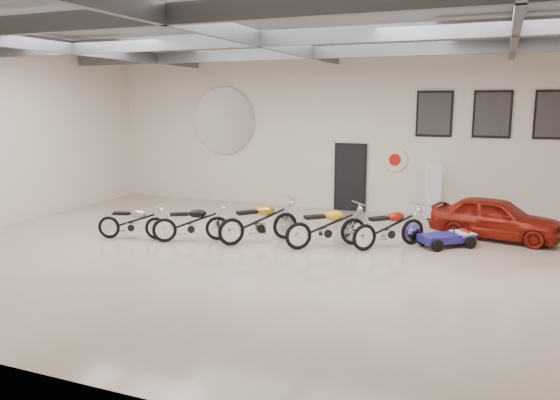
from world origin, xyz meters
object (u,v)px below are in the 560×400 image
at_px(motorcycle_silver, 132,221).
at_px(go_kart, 452,234).
at_px(motorcycle_gold, 259,221).
at_px(motorcycle_black, 191,222).
at_px(banner_stand, 433,190).
at_px(motorcycle_yellow, 326,225).
at_px(vintage_car, 495,218).
at_px(motorcycle_red, 389,227).

distance_m(motorcycle_silver, go_kart, 7.94).
bearing_deg(motorcycle_silver, motorcycle_gold, -0.19).
bearing_deg(motorcycle_black, go_kart, -13.53).
xyz_separation_m(banner_stand, motorcycle_gold, (-3.68, -4.32, -0.33)).
bearing_deg(motorcycle_black, motorcycle_yellow, -18.67).
distance_m(motorcycle_silver, vintage_car, 9.25).
distance_m(motorcycle_yellow, motorcycle_red, 1.50).
xyz_separation_m(motorcycle_gold, motorcycle_red, (3.10, 0.69, -0.03)).
height_order(motorcycle_red, go_kart, motorcycle_red).
height_order(motorcycle_gold, motorcycle_yellow, motorcycle_gold).
xyz_separation_m(motorcycle_red, go_kart, (1.38, 0.69, -0.22)).
relative_size(motorcycle_red, go_kart, 1.23).
height_order(banner_stand, motorcycle_silver, banner_stand).
xyz_separation_m(go_kart, vintage_car, (0.95, 1.22, 0.25)).
relative_size(motorcycle_black, motorcycle_red, 0.95).
bearing_deg(motorcycle_black, motorcycle_red, -16.33).
xyz_separation_m(motorcycle_yellow, go_kart, (2.79, 1.20, -0.24)).
bearing_deg(motorcycle_yellow, motorcycle_black, 151.24).
height_order(motorcycle_black, vintage_car, vintage_car).
distance_m(motorcycle_black, motorcycle_gold, 1.70).
bearing_deg(motorcycle_gold, motorcycle_black, 149.71).
xyz_separation_m(motorcycle_red, vintage_car, (2.33, 1.90, 0.02)).
height_order(banner_stand, motorcycle_red, banner_stand).
xyz_separation_m(motorcycle_black, go_kart, (6.10, 1.92, -0.20)).
distance_m(motorcycle_gold, vintage_car, 6.02).
bearing_deg(motorcycle_black, motorcycle_gold, -12.37).
height_order(motorcycle_black, motorcycle_gold, motorcycle_gold).
height_order(motorcycle_gold, vintage_car, motorcycle_gold).
xyz_separation_m(motorcycle_silver, motorcycle_red, (6.22, 1.60, 0.06)).
bearing_deg(motorcycle_red, go_kart, -19.98).
relative_size(motorcycle_silver, motorcycle_red, 0.89).
bearing_deg(motorcycle_gold, motorcycle_silver, 147.27).
xyz_separation_m(banner_stand, motorcycle_red, (-0.58, -3.63, -0.37)).
distance_m(motorcycle_silver, motorcycle_black, 1.55).
xyz_separation_m(motorcycle_silver, motorcycle_gold, (3.12, 0.91, 0.09)).
relative_size(motorcycle_gold, vintage_car, 0.67).
bearing_deg(vintage_car, motorcycle_gold, 127.09).
distance_m(go_kart, vintage_car, 1.56).
relative_size(motorcycle_black, motorcycle_yellow, 0.92).
relative_size(motorcycle_silver, vintage_car, 0.56).
height_order(motorcycle_yellow, motorcycle_red, motorcycle_yellow).
relative_size(banner_stand, motorcycle_yellow, 0.86).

